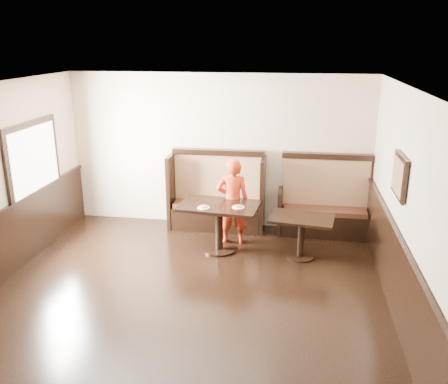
% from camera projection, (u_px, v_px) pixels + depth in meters
% --- Properties ---
extents(ground, '(7.00, 7.00, 0.00)m').
position_uv_depth(ground, '(172.00, 327.00, 5.79)').
color(ground, black).
rests_on(ground, ground).
extents(room_shell, '(7.00, 7.00, 7.00)m').
position_uv_depth(room_shell, '(153.00, 266.00, 5.89)').
color(room_shell, '#C5AC8F').
rests_on(room_shell, ground).
extents(booth_main, '(1.75, 0.72, 1.45)m').
position_uv_depth(booth_main, '(217.00, 200.00, 8.73)').
color(booth_main, black).
rests_on(booth_main, ground).
extents(booth_neighbor, '(1.65, 0.72, 1.45)m').
position_uv_depth(booth_neighbor, '(324.00, 208.00, 8.46)').
color(booth_neighbor, black).
rests_on(booth_neighbor, ground).
extents(table_main, '(1.35, 0.92, 0.81)m').
position_uv_depth(table_main, '(219.00, 215.00, 7.71)').
color(table_main, black).
rests_on(table_main, ground).
extents(table_neighbor, '(1.07, 0.78, 0.69)m').
position_uv_depth(table_neighbor, '(301.00, 227.00, 7.50)').
color(table_neighbor, black).
rests_on(table_neighbor, ground).
extents(child, '(0.59, 0.43, 1.50)m').
position_uv_depth(child, '(233.00, 201.00, 7.98)').
color(child, red).
rests_on(child, ground).
extents(pizza_plate_left, '(0.20, 0.20, 0.04)m').
position_uv_depth(pizza_plate_left, '(203.00, 207.00, 7.49)').
color(pizza_plate_left, white).
rests_on(pizza_plate_left, table_main).
extents(pizza_plate_right, '(0.20, 0.20, 0.04)m').
position_uv_depth(pizza_plate_right, '(238.00, 207.00, 7.50)').
color(pizza_plate_right, white).
rests_on(pizza_plate_right, table_main).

